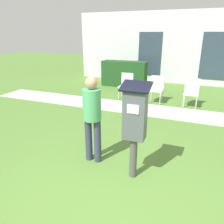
# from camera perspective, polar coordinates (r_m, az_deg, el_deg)

# --- Properties ---
(ground_plane) EXTENTS (40.00, 40.00, 0.00)m
(ground_plane) POSITION_cam_1_polar(r_m,az_deg,el_deg) (3.36, 0.40, -22.30)
(ground_plane) COLOR #517A33
(sidewalk) EXTENTS (12.00, 1.10, 0.02)m
(sidewalk) POSITION_cam_1_polar(r_m,az_deg,el_deg) (6.78, 12.96, 0.11)
(sidewalk) COLOR beige
(sidewalk) RESTS_ON ground
(building_facade) EXTENTS (10.00, 0.26, 3.20)m
(building_facade) POSITION_cam_1_polar(r_m,az_deg,el_deg) (10.74, 17.68, 15.57)
(building_facade) COLOR silver
(building_facade) RESTS_ON ground
(parking_meter) EXTENTS (0.44, 0.31, 1.59)m
(parking_meter) POSITION_cam_1_polar(r_m,az_deg,el_deg) (3.34, 5.95, -1.96)
(parking_meter) COLOR #4C4C4C
(parking_meter) RESTS_ON ground
(person_standing) EXTENTS (0.32, 0.32, 1.58)m
(person_standing) POSITION_cam_1_polar(r_m,az_deg,el_deg) (3.82, -5.20, -0.45)
(person_standing) COLOR #333851
(person_standing) RESTS_ON ground
(outdoor_chair_left) EXTENTS (0.44, 0.44, 0.90)m
(outdoor_chair_left) POSITION_cam_1_polar(r_m,az_deg,el_deg) (7.97, 3.76, 7.41)
(outdoor_chair_left) COLOR silver
(outdoor_chair_left) RESTS_ON ground
(outdoor_chair_middle) EXTENTS (0.44, 0.44, 0.90)m
(outdoor_chair_middle) POSITION_cam_1_polar(r_m,az_deg,el_deg) (7.58, 11.58, 6.40)
(outdoor_chair_middle) COLOR silver
(outdoor_chair_middle) RESTS_ON ground
(outdoor_chair_right) EXTENTS (0.44, 0.44, 0.90)m
(outdoor_chair_right) POSITION_cam_1_polar(r_m,az_deg,el_deg) (7.44, 20.06, 5.33)
(outdoor_chair_right) COLOR silver
(outdoor_chair_right) RESTS_ON ground
(hedge_row) EXTENTS (1.96, 0.60, 1.10)m
(hedge_row) POSITION_cam_1_polar(r_m,az_deg,el_deg) (9.80, 3.18, 9.92)
(hedge_row) COLOR #1E471E
(hedge_row) RESTS_ON ground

